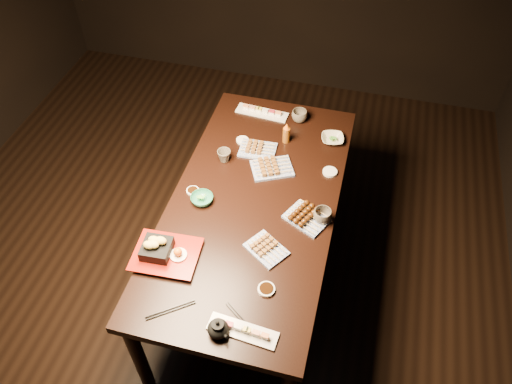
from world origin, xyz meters
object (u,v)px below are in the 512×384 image
yakitori_plate_right (266,247)px  edamame_bowl_cream (332,139)px  teacup_near_left (163,249)px  edamame_bowl_green (202,199)px  teacup_far_left (224,156)px  teapot (218,327)px  sushi_platter_near (243,330)px  condiment_bottle (286,133)px  yakitori_plate_left (258,147)px  teacup_far_right (299,116)px  sushi_platter_far (262,111)px  teacup_mid_right (322,216)px  tempura_tray (165,250)px  yakitori_plate_center (272,166)px  dining_table (254,242)px

yakitori_plate_right → edamame_bowl_cream: 0.92m
edamame_bowl_cream → teacup_near_left: 1.26m
edamame_bowl_green → teacup_far_left: (0.02, 0.34, 0.02)m
edamame_bowl_green → teapot: teapot is taller
sushi_platter_near → condiment_bottle: 1.29m
yakitori_plate_left → sushi_platter_near: bearing=-81.0°
teacup_far_right → condiment_bottle: bearing=-100.6°
teacup_far_right → teapot: bearing=-92.2°
edamame_bowl_green → yakitori_plate_left: bearing=67.7°
sushi_platter_far → teacup_mid_right: bearing=128.2°
sushi_platter_near → sushi_platter_far: bearing=105.5°
yakitori_plate_left → tempura_tray: bearing=-108.2°
sushi_platter_near → yakitori_plate_center: (-0.11, 1.02, 0.01)m
yakitori_plate_right → teapot: size_ratio=1.75×
teacup_near_left → teapot: (0.39, -0.34, 0.01)m
sushi_platter_far → condiment_bottle: 0.31m
sushi_platter_near → yakitori_plate_right: bearing=95.1°
dining_table → teacup_far_left: teacup_far_left is taller
teapot → edamame_bowl_cream: bearing=111.6°
dining_table → teacup_far_right: teacup_far_right is taller
teacup_far_right → tempura_tray: bearing=-109.8°
sushi_platter_far → edamame_bowl_cream: (0.48, -0.15, -0.00)m
teapot → teacup_far_left: bearing=139.3°
dining_table → teacup_far_left: size_ratio=22.40×
teacup_mid_right → teacup_far_right: (-0.28, 0.78, 0.00)m
teacup_far_left → yakitori_plate_right: bearing=-55.2°
dining_table → sushi_platter_far: (-0.14, 0.75, 0.40)m
edamame_bowl_green → teacup_far_right: bearing=64.9°
dining_table → yakitori_plate_center: 0.48m
tempura_tray → dining_table: bearing=51.4°
tempura_tray → teacup_mid_right: 0.83m
yakitori_plate_right → teacup_far_left: (-0.40, 0.57, 0.01)m
yakitori_plate_center → yakitori_plate_right: (0.11, -0.57, -0.00)m
edamame_bowl_green → condiment_bottle: 0.69m
dining_table → sushi_platter_far: size_ratio=5.29×
sushi_platter_far → teacup_mid_right: teacup_mid_right is taller
dining_table → yakitori_plate_right: yakitori_plate_right is taller
dining_table → yakitori_plate_center: size_ratio=7.70×
teapot → edamame_bowl_green: bearing=147.7°
yakitori_plate_left → tempura_tray: size_ratio=0.67×
dining_table → edamame_bowl_green: (-0.27, -0.07, 0.39)m
edamame_bowl_cream → tempura_tray: 1.26m
edamame_bowl_cream → teapot: teapot is taller
teacup_far_left → dining_table: bearing=-46.8°
yakitori_plate_left → teacup_far_left: bearing=-144.8°
sushi_platter_near → edamame_bowl_cream: (0.19, 1.36, -0.00)m
teacup_near_left → condiment_bottle: condiment_bottle is taller
yakitori_plate_left → edamame_bowl_cream: bearing=23.2°
teapot → condiment_bottle: condiment_bottle is taller
teacup_far_left → teacup_far_right: size_ratio=0.82×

